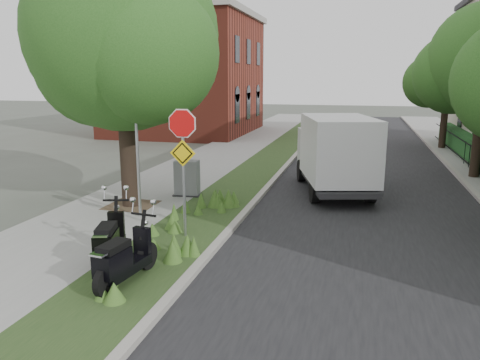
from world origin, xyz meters
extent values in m
plane|color=#4C5147|center=(0.00, 0.00, 0.00)|extent=(120.00, 120.00, 0.00)
cube|color=gray|center=(-4.25, 10.00, 0.06)|extent=(3.50, 60.00, 0.12)
cube|color=#253F1B|center=(-1.50, 10.00, 0.06)|extent=(2.00, 60.00, 0.12)
cube|color=#9E9991|center=(-0.50, 10.00, 0.07)|extent=(0.20, 60.00, 0.13)
cube|color=black|center=(3.00, 10.00, 0.01)|extent=(7.00, 60.00, 0.01)
cube|color=#9E9991|center=(6.50, 10.00, 0.07)|extent=(0.20, 60.00, 0.13)
cylinder|color=black|center=(-4.00, 2.80, 2.36)|extent=(0.52, 0.52, 4.48)
sphere|color=#24521B|center=(-4.00, 2.80, 5.08)|extent=(5.40, 5.40, 5.40)
sphere|color=#24521B|center=(-5.21, 3.61, 4.41)|extent=(4.05, 4.05, 4.05)
sphere|color=#24521B|center=(-2.92, 2.12, 4.54)|extent=(3.78, 3.78, 3.78)
cube|color=#473828|center=(-4.00, 2.80, 0.12)|extent=(1.40, 1.40, 0.01)
cylinder|color=#A5A8AD|center=(-3.20, 1.80, 2.12)|extent=(0.08, 0.08, 4.00)
torus|color=#A5A8AD|center=(-2.70, -0.60, 0.50)|extent=(0.05, 0.77, 0.77)
cube|color=#A5A8AD|center=(-2.70, -0.96, 0.14)|extent=(0.06, 0.06, 0.04)
cube|color=#A5A8AD|center=(-2.70, -0.24, 0.14)|extent=(0.06, 0.06, 0.04)
cylinder|color=#A5A8AD|center=(-1.40, 0.60, 1.62)|extent=(0.07, 0.07, 3.00)
cylinder|color=red|center=(-1.40, 0.57, 2.87)|extent=(0.86, 0.03, 0.86)
cylinder|color=white|center=(-1.40, 0.58, 2.87)|extent=(0.94, 0.02, 0.94)
cube|color=yellow|center=(-1.40, 0.57, 2.17)|extent=(0.64, 0.03, 0.64)
cube|color=black|center=(7.20, 10.00, 0.27)|extent=(0.04, 24.00, 0.04)
cylinder|color=black|center=(7.20, 10.00, 0.62)|extent=(0.03, 0.03, 1.00)
cube|color=maroon|center=(-9.50, 22.00, 4.00)|extent=(9.00, 10.00, 8.00)
cube|color=#9E9991|center=(-9.50, 22.00, 8.10)|extent=(9.40, 10.40, 0.40)
cylinder|color=black|center=(7.00, 10.00, 2.14)|extent=(0.36, 0.36, 4.03)
sphere|color=#24521B|center=(6.05, 10.63, 4.06)|extent=(3.15, 3.15, 3.15)
cylinder|color=black|center=(7.00, 18.00, 1.94)|extent=(0.36, 0.36, 3.64)
sphere|color=#24521B|center=(7.00, 18.00, 4.15)|extent=(3.80, 3.80, 3.80)
sphere|color=#24521B|center=(6.14, 18.57, 3.67)|extent=(2.85, 2.85, 2.85)
sphere|color=#24521B|center=(7.76, 17.52, 3.77)|extent=(2.66, 2.66, 2.66)
cylinder|color=black|center=(-2.50, -0.67, 0.40)|extent=(0.29, 0.58, 0.56)
cylinder|color=black|center=(-2.10, -1.96, 0.40)|extent=(0.29, 0.58, 0.56)
cube|color=black|center=(-2.28, -1.37, 0.42)|extent=(0.71, 1.30, 0.19)
cube|color=black|center=(-2.17, -1.73, 0.68)|extent=(0.58, 0.78, 0.43)
cube|color=black|center=(-2.19, -1.68, 0.96)|extent=(0.50, 0.71, 0.13)
cylinder|color=black|center=(-1.40, -1.51, 0.40)|extent=(0.20, 0.57, 0.56)
cylinder|color=black|center=(-1.57, -2.83, 0.40)|extent=(0.20, 0.57, 0.56)
cube|color=black|center=(-1.49, -2.22, 0.42)|extent=(0.52, 1.27, 0.19)
cube|color=black|center=(-1.54, -2.60, 0.68)|extent=(0.47, 0.74, 0.43)
cube|color=black|center=(-1.53, -2.54, 0.96)|extent=(0.40, 0.68, 0.13)
cube|color=#262628|center=(1.81, 6.48, 0.47)|extent=(3.07, 5.23, 0.17)
cube|color=#B7BABC|center=(1.32, 8.32, 1.26)|extent=(2.17, 1.75, 1.49)
cube|color=silver|center=(1.95, 5.99, 1.63)|extent=(2.89, 3.94, 2.04)
cube|color=#262628|center=(-2.80, 4.42, 0.14)|extent=(0.91, 0.65, 0.04)
cube|color=slate|center=(-2.80, 4.42, 0.69)|extent=(0.80, 0.54, 1.15)
camera|label=1|loc=(2.65, -9.63, 3.91)|focal=35.00mm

